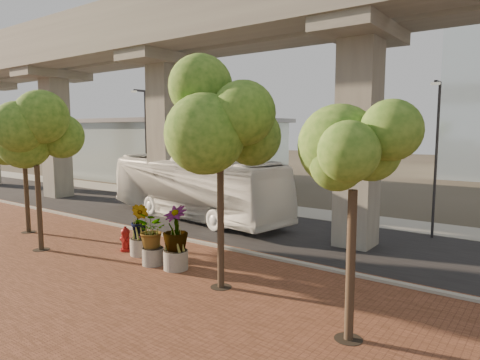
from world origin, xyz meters
The scene contains 18 objects.
ground centered at (0.00, 0.00, 0.00)m, with size 160.00×160.00×0.00m, color #343126.
brick_plaza centered at (0.00, -8.00, 0.03)m, with size 70.00×13.00×0.06m, color brown.
asphalt_road centered at (0.00, 2.00, 0.02)m, with size 90.00×8.00×0.04m, color black.
curb_strip centered at (0.00, -2.00, 0.08)m, with size 70.00×0.25×0.16m, color #9A9990.
far_sidewalk centered at (0.00, 7.50, 0.03)m, with size 90.00×3.00×0.06m, color #9A9990.
transit_viaduct centered at (0.00, 2.00, 7.29)m, with size 72.00×5.60×12.40m.
station_pavilion centered at (-20.00, 16.00, 3.22)m, with size 23.00×13.00×6.30m.
transit_bus centered at (-4.00, 2.28, 1.82)m, with size 3.07×13.08×3.65m, color white.
fire_hydrant centered at (-1.48, -4.76, 0.57)m, with size 0.53×0.47×1.05m.
planter_front centered at (0.87, -5.34, 1.30)m, with size 1.85×1.85×2.04m.
planter_right centered at (1.96, -5.22, 1.49)m, with size 2.22×2.22×2.37m.
planter_left centered at (-0.50, -4.76, 1.37)m, with size 1.97×1.97×2.16m.
street_tree_far_west centered at (-8.11, -5.51, 4.95)m, with size 3.82×3.82×6.65m.
street_tree_near_west centered at (-4.54, -6.81, 4.81)m, with size 3.83×3.83×6.51m.
street_tree_near_east centered at (4.44, -5.64, 5.58)m, with size 4.28×4.28×7.49m.
street_tree_far_east centered at (9.18, -6.51, 4.65)m, with size 3.08×3.08×6.02m.
streetlamp_west centered at (-11.90, 5.51, 4.71)m, with size 0.40×1.17×8.07m.
streetlamp_east centered at (8.46, 5.40, 4.29)m, with size 0.36×1.06×7.34m.
Camera 1 is at (12.96, -16.12, 5.18)m, focal length 32.00 mm.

